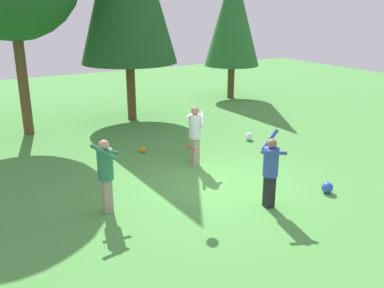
{
  "coord_description": "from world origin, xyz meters",
  "views": [
    {
      "loc": [
        -5.55,
        -8.18,
        4.36
      ],
      "look_at": [
        -0.43,
        0.56,
        1.05
      ],
      "focal_mm": 40.04,
      "sensor_mm": 36.0,
      "label": 1
    }
  ],
  "objects_px": {
    "person_thrower": "(271,167)",
    "ball_orange": "(143,150)",
    "person_catcher": "(106,170)",
    "person_bystander": "(195,131)",
    "ball_white": "(249,136)",
    "ball_blue": "(327,187)",
    "tree_far_right": "(233,16)",
    "frisbee": "(190,148)"
  },
  "relations": [
    {
      "from": "ball_orange",
      "to": "tree_far_right",
      "type": "relative_size",
      "value": 0.03
    },
    {
      "from": "person_thrower",
      "to": "ball_orange",
      "type": "height_order",
      "value": "person_thrower"
    },
    {
      "from": "ball_white",
      "to": "tree_far_right",
      "type": "xyz_separation_m",
      "value": [
        3.47,
        5.98,
        3.73
      ]
    },
    {
      "from": "ball_orange",
      "to": "tree_far_right",
      "type": "distance_m",
      "value": 9.64
    },
    {
      "from": "person_thrower",
      "to": "ball_orange",
      "type": "bearing_deg",
      "value": -52.14
    },
    {
      "from": "ball_white",
      "to": "tree_far_right",
      "type": "height_order",
      "value": "tree_far_right"
    },
    {
      "from": "person_bystander",
      "to": "ball_orange",
      "type": "distance_m",
      "value": 2.11
    },
    {
      "from": "person_thrower",
      "to": "person_catcher",
      "type": "relative_size",
      "value": 1.07
    },
    {
      "from": "tree_far_right",
      "to": "person_catcher",
      "type": "bearing_deg",
      "value": -137.49
    },
    {
      "from": "ball_white",
      "to": "tree_far_right",
      "type": "bearing_deg",
      "value": 59.84
    },
    {
      "from": "person_thrower",
      "to": "ball_white",
      "type": "bearing_deg",
      "value": -95.46
    },
    {
      "from": "frisbee",
      "to": "tree_far_right",
      "type": "xyz_separation_m",
      "value": [
        7.73,
        9.39,
        2.43
      ]
    },
    {
      "from": "person_thrower",
      "to": "frisbee",
      "type": "height_order",
      "value": "person_thrower"
    },
    {
      "from": "person_catcher",
      "to": "frisbee",
      "type": "relative_size",
      "value": 5.29
    },
    {
      "from": "person_catcher",
      "to": "tree_far_right",
      "type": "xyz_separation_m",
      "value": [
        9.38,
        8.6,
        2.87
      ]
    },
    {
      "from": "ball_blue",
      "to": "tree_far_right",
      "type": "relative_size",
      "value": 0.05
    },
    {
      "from": "person_thrower",
      "to": "ball_orange",
      "type": "xyz_separation_m",
      "value": [
        -0.93,
        4.84,
        -0.86
      ]
    },
    {
      "from": "ball_white",
      "to": "ball_blue",
      "type": "height_order",
      "value": "ball_blue"
    },
    {
      "from": "person_thrower",
      "to": "tree_far_right",
      "type": "distance_m",
      "value": 12.26
    },
    {
      "from": "ball_white",
      "to": "frisbee",
      "type": "bearing_deg",
      "value": -141.34
    },
    {
      "from": "person_thrower",
      "to": "person_bystander",
      "type": "bearing_deg",
      "value": -61.61
    },
    {
      "from": "person_catcher",
      "to": "person_bystander",
      "type": "relative_size",
      "value": 0.98
    },
    {
      "from": "person_catcher",
      "to": "person_bystander",
      "type": "distance_m",
      "value": 3.5
    },
    {
      "from": "person_thrower",
      "to": "ball_white",
      "type": "height_order",
      "value": "person_thrower"
    },
    {
      "from": "person_catcher",
      "to": "ball_blue",
      "type": "relative_size",
      "value": 5.96
    },
    {
      "from": "person_thrower",
      "to": "tree_far_right",
      "type": "height_order",
      "value": "tree_far_right"
    },
    {
      "from": "person_catcher",
      "to": "ball_white",
      "type": "height_order",
      "value": "person_catcher"
    },
    {
      "from": "ball_orange",
      "to": "ball_blue",
      "type": "bearing_deg",
      "value": -62.14
    },
    {
      "from": "person_bystander",
      "to": "ball_white",
      "type": "bearing_deg",
      "value": 144.3
    },
    {
      "from": "person_catcher",
      "to": "ball_orange",
      "type": "bearing_deg",
      "value": 80.38
    },
    {
      "from": "person_thrower",
      "to": "frisbee",
      "type": "xyz_separation_m",
      "value": [
        -1.58,
        0.8,
        0.48
      ]
    },
    {
      "from": "person_bystander",
      "to": "ball_blue",
      "type": "bearing_deg",
      "value": 61.43
    },
    {
      "from": "ball_blue",
      "to": "frisbee",
      "type": "bearing_deg",
      "value": 163.86
    },
    {
      "from": "ball_orange",
      "to": "person_bystander",
      "type": "bearing_deg",
      "value": -63.52
    },
    {
      "from": "person_thrower",
      "to": "ball_blue",
      "type": "distance_m",
      "value": 1.9
    },
    {
      "from": "ball_white",
      "to": "tree_far_right",
      "type": "distance_m",
      "value": 7.86
    },
    {
      "from": "person_catcher",
      "to": "ball_blue",
      "type": "distance_m",
      "value": 5.3
    },
    {
      "from": "person_bystander",
      "to": "ball_white",
      "type": "relative_size",
      "value": 6.69
    },
    {
      "from": "ball_blue",
      "to": "person_bystander",
      "type": "bearing_deg",
      "value": 118.56
    },
    {
      "from": "person_catcher",
      "to": "ball_blue",
      "type": "bearing_deg",
      "value": 6.2
    },
    {
      "from": "ball_blue",
      "to": "person_catcher",
      "type": "bearing_deg",
      "value": 160.56
    },
    {
      "from": "person_catcher",
      "to": "tree_far_right",
      "type": "relative_size",
      "value": 0.27
    }
  ]
}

